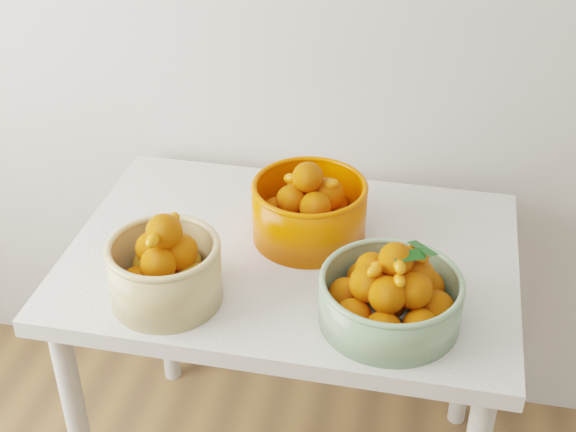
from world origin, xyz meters
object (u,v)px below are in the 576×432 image
(table, at_px, (292,285))
(bowl_cream, at_px, (166,269))
(bowl_green, at_px, (391,295))
(bowl_orange, at_px, (309,209))

(table, bearing_deg, bowl_cream, -135.55)
(bowl_green, distance_m, bowl_orange, 0.33)
(bowl_cream, xyz_separation_m, bowl_orange, (0.24, 0.28, -0.00))
(table, distance_m, bowl_orange, 0.19)
(table, height_order, bowl_green, bowl_green)
(bowl_cream, bearing_deg, bowl_orange, 49.15)
(table, xyz_separation_m, bowl_cream, (-0.22, -0.21, 0.17))
(bowl_orange, bearing_deg, bowl_green, -50.67)
(bowl_green, height_order, bowl_orange, bowl_orange)
(bowl_green, bearing_deg, bowl_orange, 129.33)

